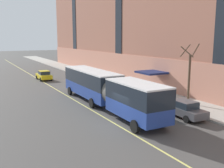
# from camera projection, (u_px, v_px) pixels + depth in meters

# --- Properties ---
(ground_plane) EXTENTS (260.00, 260.00, 0.00)m
(ground_plane) POSITION_uv_depth(u_px,v_px,m) (124.00, 123.00, 21.84)
(ground_plane) COLOR #4C4947
(sidewalk) EXTENTS (4.63, 160.00, 0.15)m
(sidewalk) POSITION_uv_depth(u_px,v_px,m) (181.00, 102.00, 28.70)
(sidewalk) COLOR #ADA89E
(sidewalk) RESTS_ON ground
(city_bus) EXTENTS (3.11, 18.06, 3.47)m
(city_bus) POSITION_uv_depth(u_px,v_px,m) (105.00, 88.00, 26.54)
(city_bus) COLOR navy
(city_bus) RESTS_ON ground
(parked_car_darkgray_0) EXTENTS (2.04, 4.84, 1.56)m
(parked_car_darkgray_0) POSITION_uv_depth(u_px,v_px,m) (183.00, 109.00, 23.49)
(parked_car_darkgray_0) COLOR #4C4C51
(parked_car_darkgray_0) RESTS_ON ground
(parked_car_champagne_2) EXTENTS (2.02, 4.50, 1.56)m
(parked_car_champagne_2) POSITION_uv_depth(u_px,v_px,m) (95.00, 79.00, 39.85)
(parked_car_champagne_2) COLOR #BCAD89
(parked_car_champagne_2) RESTS_ON ground
(parked_car_white_4) EXTENTS (2.06, 4.62, 1.56)m
(parked_car_white_4) POSITION_uv_depth(u_px,v_px,m) (131.00, 91.00, 31.11)
(parked_car_white_4) COLOR silver
(parked_car_white_4) RESTS_ON ground
(taxi_cab) EXTENTS (1.99, 4.32, 1.56)m
(taxi_cab) POSITION_uv_depth(u_px,v_px,m) (44.00, 75.00, 44.08)
(taxi_cab) COLOR yellow
(taxi_cab) RESTS_ON ground
(street_tree_mid_block) EXTENTS (1.72, 1.71, 6.32)m
(street_tree_mid_block) POSITION_uv_depth(u_px,v_px,m) (189.00, 75.00, 27.29)
(street_tree_mid_block) COLOR brown
(street_tree_mid_block) RESTS_ON sidewalk
(lane_centerline) EXTENTS (0.16, 140.00, 0.01)m
(lane_centerline) POSITION_uv_depth(u_px,v_px,m) (101.00, 115.00, 24.09)
(lane_centerline) COLOR #E0D66B
(lane_centerline) RESTS_ON ground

